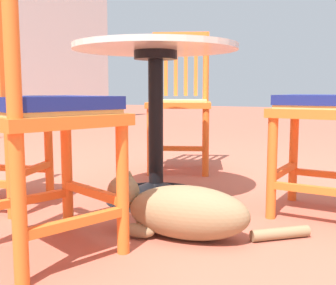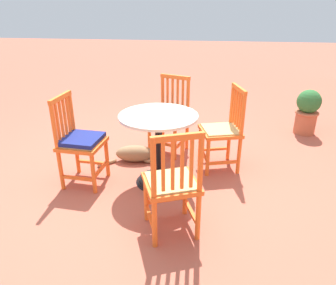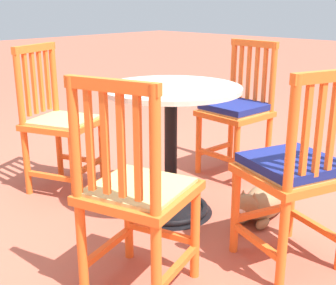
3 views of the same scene
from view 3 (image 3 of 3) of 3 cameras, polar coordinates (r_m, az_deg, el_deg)
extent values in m
plane|color=#AD5642|center=(2.76, 3.12, -7.46)|extent=(24.00, 24.00, 0.00)
cone|color=black|center=(2.62, 0.34, -7.69)|extent=(0.48, 0.48, 0.10)
torus|color=black|center=(2.63, 0.34, -8.19)|extent=(0.44, 0.44, 0.04)
cylinder|color=black|center=(2.50, 0.35, -0.97)|extent=(0.07, 0.07, 0.66)
cylinder|color=black|center=(2.42, 0.37, 6.08)|extent=(0.20, 0.20, 0.04)
cylinder|color=beige|center=(2.41, 0.37, 6.83)|extent=(0.76, 0.76, 0.02)
cylinder|color=orange|center=(2.99, -8.33, -0.97)|extent=(0.04, 0.04, 0.45)
cylinder|color=orange|center=(2.72, -11.92, -3.05)|extent=(0.04, 0.04, 0.45)
cylinder|color=orange|center=(3.11, -13.94, 3.81)|extent=(0.04, 0.04, 0.91)
cylinder|color=orange|center=(2.86, -17.89, 2.27)|extent=(0.04, 0.04, 0.91)
cube|color=orange|center=(3.11, -10.97, -2.08)|extent=(0.33, 0.15, 0.03)
cube|color=orange|center=(2.85, -14.66, -4.16)|extent=(0.33, 0.15, 0.03)
cube|color=orange|center=(2.88, -9.98, -2.99)|extent=(0.15, 0.33, 0.03)
cube|color=orange|center=(2.89, -13.12, 2.36)|extent=(0.52, 0.52, 0.04)
cube|color=tan|center=(2.88, -13.15, 2.78)|extent=(0.45, 0.45, 0.02)
cube|color=orange|center=(3.02, -15.01, 7.67)|extent=(0.03, 0.03, 0.39)
cube|color=orange|center=(2.96, -15.79, 7.45)|extent=(0.03, 0.03, 0.39)
cube|color=orange|center=(2.91, -16.60, 7.21)|extent=(0.03, 0.03, 0.39)
cube|color=orange|center=(2.86, -17.45, 6.96)|extent=(0.03, 0.03, 0.39)
cube|color=orange|center=(2.91, -16.55, 11.39)|extent=(0.17, 0.37, 0.04)
cylinder|color=orange|center=(2.11, -5.05, -8.93)|extent=(0.04, 0.04, 0.45)
cylinder|color=orange|center=(1.97, 3.47, -11.01)|extent=(0.04, 0.04, 0.45)
cylinder|color=orange|center=(1.77, -11.26, -6.44)|extent=(0.04, 0.04, 0.91)
cylinder|color=orange|center=(1.59, -1.56, -8.89)|extent=(0.04, 0.04, 0.91)
cube|color=orange|center=(2.03, -7.65, -12.92)|extent=(0.12, 0.34, 0.03)
cube|color=orange|center=(1.88, 1.17, -15.50)|extent=(0.12, 0.34, 0.03)
cube|color=orange|center=(2.06, -0.95, -11.32)|extent=(0.34, 0.12, 0.03)
cube|color=orange|center=(1.81, -3.60, -6.31)|extent=(0.49, 0.49, 0.04)
cube|color=tan|center=(1.80, -3.62, -5.67)|extent=(0.43, 0.43, 0.02)
cube|color=orange|center=(1.65, -9.88, 0.24)|extent=(0.03, 0.03, 0.39)
cube|color=orange|center=(1.61, -7.96, -0.09)|extent=(0.03, 0.03, 0.39)
cube|color=orange|center=(1.57, -5.94, -0.44)|extent=(0.03, 0.03, 0.39)
cube|color=orange|center=(1.54, -3.83, -0.81)|extent=(0.03, 0.03, 0.39)
cube|color=orange|center=(1.54, -7.25, 7.20)|extent=(0.37, 0.13, 0.04)
cylinder|color=orange|center=(2.17, 8.52, -8.28)|extent=(0.04, 0.04, 0.45)
cylinder|color=orange|center=(2.37, 15.36, -6.50)|extent=(0.04, 0.04, 0.45)
cylinder|color=orange|center=(1.84, 14.86, -5.77)|extent=(0.04, 0.04, 0.91)
cube|color=orange|center=(2.09, 11.10, -12.14)|extent=(0.33, 0.15, 0.03)
cube|color=orange|center=(2.29, 18.00, -9.91)|extent=(0.33, 0.15, 0.03)
cube|color=orange|center=(2.29, 12.01, -8.61)|extent=(0.15, 0.33, 0.03)
cube|color=orange|center=(2.07, 15.34, -3.84)|extent=(0.51, 0.51, 0.04)
cube|color=tan|center=(2.06, 15.39, -3.27)|extent=(0.45, 0.45, 0.02)
cube|color=orange|center=(1.81, 17.04, 1.24)|extent=(0.03, 0.03, 0.39)
cube|color=orange|center=(1.85, 18.59, 1.48)|extent=(0.03, 0.03, 0.39)
cube|color=orange|center=(1.90, 20.05, 1.72)|extent=(0.03, 0.03, 0.39)
cube|color=orange|center=(1.83, 19.98, 7.92)|extent=(0.16, 0.37, 0.04)
cube|color=navy|center=(2.05, 15.45, -2.49)|extent=(0.46, 0.46, 0.04)
cylinder|color=orange|center=(2.93, 8.63, -1.43)|extent=(0.04, 0.04, 0.45)
cylinder|color=orange|center=(3.14, 3.90, 0.06)|extent=(0.04, 0.04, 0.45)
cylinder|color=orange|center=(3.12, 12.86, 3.93)|extent=(0.04, 0.04, 0.91)
cylinder|color=orange|center=(3.33, 8.11, 5.00)|extent=(0.04, 0.04, 0.91)
cube|color=orange|center=(3.08, 10.60, -2.24)|extent=(0.06, 0.34, 0.03)
cube|color=orange|center=(3.29, 5.95, -0.77)|extent=(0.06, 0.34, 0.03)
cube|color=orange|center=(3.05, 6.15, -1.64)|extent=(0.34, 0.06, 0.03)
cube|color=orange|center=(3.10, 8.43, 3.63)|extent=(0.43, 0.43, 0.04)
cube|color=tan|center=(3.09, 8.45, 4.03)|extent=(0.38, 0.38, 0.02)
cube|color=orange|center=(3.12, 12.12, 8.18)|extent=(0.03, 0.02, 0.39)
cube|color=orange|center=(3.16, 11.12, 8.35)|extent=(0.03, 0.02, 0.39)
cube|color=orange|center=(3.20, 10.15, 8.52)|extent=(0.03, 0.02, 0.39)
cube|color=orange|center=(3.24, 9.21, 8.68)|extent=(0.03, 0.02, 0.39)
cube|color=orange|center=(3.16, 10.85, 12.20)|extent=(0.38, 0.07, 0.04)
cube|color=navy|center=(3.09, 8.47, 4.57)|extent=(0.39, 0.39, 0.04)
ellipsoid|color=#8E704C|center=(2.62, 12.45, -6.98)|extent=(0.25, 0.46, 0.19)
ellipsoid|color=silver|center=(2.54, 11.47, -7.96)|extent=(0.17, 0.20, 0.14)
sphere|color=#8E704C|center=(2.39, 9.97, -7.83)|extent=(0.12, 0.12, 0.12)
ellipsoid|color=silver|center=(2.36, 9.48, -8.45)|extent=(0.06, 0.05, 0.04)
cone|color=#8E704C|center=(2.37, 10.86, -6.73)|extent=(0.04, 0.04, 0.04)
cone|color=#8E704C|center=(2.39, 9.49, -6.38)|extent=(0.04, 0.04, 0.04)
ellipsoid|color=#8E704C|center=(2.49, 11.87, -9.97)|extent=(0.07, 0.13, 0.05)
ellipsoid|color=#8E704C|center=(2.54, 9.61, -9.35)|extent=(0.07, 0.13, 0.05)
cylinder|color=#8E704C|center=(2.95, 13.16, -5.77)|extent=(0.18, 0.19, 0.04)
camera|label=1|loc=(2.72, 44.52, -1.33)|focal=44.81mm
camera|label=2|loc=(4.69, -32.98, 21.96)|focal=34.55mm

